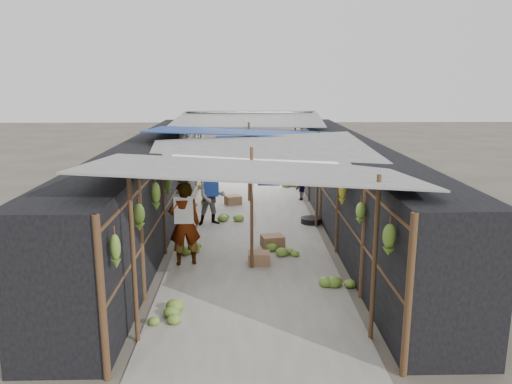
{
  "coord_description": "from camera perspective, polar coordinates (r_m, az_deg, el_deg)",
  "views": [
    {
      "loc": [
        -0.15,
        -7.02,
        3.94
      ],
      "look_at": [
        0.13,
        4.86,
        1.25
      ],
      "focal_mm": 35.0,
      "sensor_mm": 36.0,
      "label": 1
    }
  ],
  "objects": [
    {
      "name": "ground",
      "position": [
        8.05,
        -0.14,
        -16.54
      ],
      "size": [
        80.0,
        80.0,
        0.0
      ],
      "primitive_type": "plane",
      "color": "#6B6356",
      "rests_on": "ground"
    },
    {
      "name": "black_basin",
      "position": [
        14.02,
        6.28,
        -3.28
      ],
      "size": [
        0.56,
        0.56,
        0.17
      ],
      "primitive_type": "cylinder",
      "color": "black",
      "rests_on": "ground"
    },
    {
      "name": "hanging_bananas",
      "position": [
        13.3,
        -0.78,
        2.91
      ],
      "size": [
        3.96,
        14.42,
        0.84
      ],
      "color": "olive",
      "rests_on": "ground"
    },
    {
      "name": "vendor_seated",
      "position": [
        16.54,
        5.09,
        0.53
      ],
      "size": [
        0.5,
        0.66,
        0.9
      ],
      "primitive_type": "imported",
      "rotation": [
        0.0,
        0.0,
        -1.26
      ],
      "color": "#46423D",
      "rests_on": "ground"
    },
    {
      "name": "floor_bananas",
      "position": [
        12.67,
        -3.31,
        -4.66
      ],
      "size": [
        3.95,
        10.81,
        0.36
      ],
      "color": "olive",
      "rests_on": "ground"
    },
    {
      "name": "market_canopy",
      "position": [
        13.96,
        -0.62,
        6.46
      ],
      "size": [
        5.62,
        15.2,
        2.77
      ],
      "color": "brown",
      "rests_on": "ground"
    },
    {
      "name": "crate_near",
      "position": [
        10.91,
        0.34,
        -7.61
      ],
      "size": [
        0.48,
        0.38,
        0.28
      ],
      "primitive_type": "cube",
      "rotation": [
        0.0,
        0.0,
        -0.01
      ],
      "color": "#986F4D",
      "rests_on": "ground"
    },
    {
      "name": "aisle_slab",
      "position": [
        14.08,
        -0.7,
        -3.45
      ],
      "size": [
        3.6,
        16.0,
        0.02
      ],
      "primitive_type": "cube",
      "color": "#9E998E",
      "rests_on": "ground"
    },
    {
      "name": "shopper_blue",
      "position": [
        13.71,
        -5.11,
        -0.56
      ],
      "size": [
        0.9,
        0.77,
        1.59
      ],
      "primitive_type": "imported",
      "rotation": [
        0.0,
        0.0,
        0.25
      ],
      "color": "#1E4696",
      "rests_on": "ground"
    },
    {
      "name": "stall_left",
      "position": [
        14.04,
        -11.8,
        1.02
      ],
      "size": [
        1.4,
        15.0,
        2.3
      ],
      "primitive_type": "cube",
      "color": "black",
      "rests_on": "ground"
    },
    {
      "name": "crate_mid",
      "position": [
        11.96,
        1.9,
        -5.7
      ],
      "size": [
        0.59,
        0.51,
        0.31
      ],
      "primitive_type": "cube",
      "rotation": [
        0.0,
        0.0,
        0.21
      ],
      "color": "#986F4D",
      "rests_on": "ground"
    },
    {
      "name": "stall_right",
      "position": [
        14.09,
        10.33,
        1.13
      ],
      "size": [
        1.4,
        15.0,
        2.3
      ],
      "primitive_type": "cube",
      "color": "black",
      "rests_on": "ground"
    },
    {
      "name": "vendor_elderly",
      "position": [
        10.78,
        -8.18,
        -3.64
      ],
      "size": [
        0.76,
        0.59,
        1.84
      ],
      "primitive_type": "imported",
      "rotation": [
        0.0,
        0.0,
        3.38
      ],
      "color": "silver",
      "rests_on": "ground"
    },
    {
      "name": "crate_back",
      "position": [
        15.99,
        -2.63,
        -0.97
      ],
      "size": [
        0.59,
        0.54,
        0.3
      ],
      "primitive_type": "cube",
      "rotation": [
        0.0,
        0.0,
        0.41
      ],
      "color": "#986F4D",
      "rests_on": "ground"
    }
  ]
}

